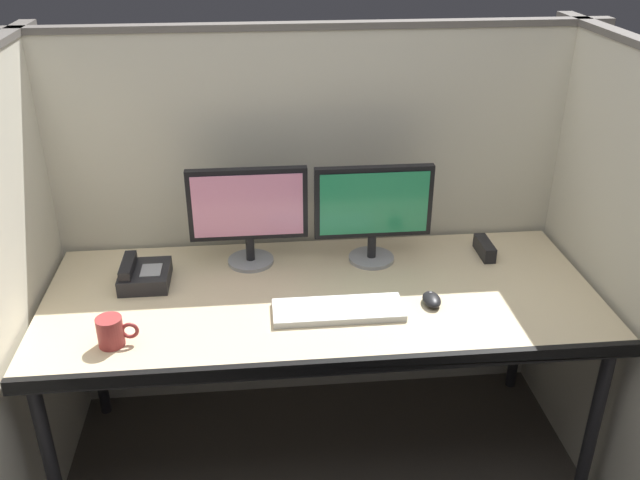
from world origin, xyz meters
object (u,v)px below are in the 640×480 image
(monitor_left, at_px, (248,210))
(monitor_right, at_px, (373,208))
(desk_phone, at_px, (143,275))
(keyboard_main, at_px, (338,310))
(red_stapler, at_px, (485,248))
(computer_mouse, at_px, (432,300))
(coffee_mug, at_px, (111,332))
(desk, at_px, (322,307))

(monitor_left, height_order, monitor_right, same)
(desk_phone, bearing_deg, keyboard_main, -21.30)
(keyboard_main, distance_m, red_stapler, 0.70)
(computer_mouse, bearing_deg, keyboard_main, -175.67)
(computer_mouse, height_order, coffee_mug, coffee_mug)
(monitor_right, height_order, red_stapler, monitor_right)
(desk, xyz_separation_m, monitor_left, (-0.24, 0.25, 0.27))
(computer_mouse, distance_m, red_stapler, 0.43)
(keyboard_main, bearing_deg, desk_phone, 158.70)
(desk, xyz_separation_m, computer_mouse, (0.36, -0.09, 0.07))
(keyboard_main, bearing_deg, computer_mouse, 4.33)
(desk, bearing_deg, monitor_right, 47.65)
(desk, xyz_separation_m, keyboard_main, (0.04, -0.12, 0.06))
(monitor_right, distance_m, keyboard_main, 0.44)
(keyboard_main, height_order, red_stapler, red_stapler)
(monitor_left, height_order, coffee_mug, monitor_left)
(desk, bearing_deg, keyboard_main, -70.28)
(computer_mouse, relative_size, red_stapler, 0.64)
(red_stapler, bearing_deg, desk, -160.33)
(monitor_left, distance_m, keyboard_main, 0.51)
(desk_phone, distance_m, red_stapler, 1.27)
(desk_phone, bearing_deg, monitor_left, 17.12)
(coffee_mug, bearing_deg, monitor_right, 27.68)
(keyboard_main, height_order, coffee_mug, coffee_mug)
(coffee_mug, relative_size, desk_phone, 0.66)
(monitor_right, height_order, desk_phone, monitor_right)
(desk, xyz_separation_m, desk_phone, (-0.62, 0.14, 0.08))
(computer_mouse, xyz_separation_m, red_stapler, (0.29, 0.33, 0.01))
(coffee_mug, relative_size, red_stapler, 0.84)
(keyboard_main, bearing_deg, desk, 109.72)
(keyboard_main, bearing_deg, red_stapler, 30.08)
(desk, relative_size, monitor_right, 4.42)
(monitor_left, height_order, red_stapler, monitor_left)
(monitor_right, bearing_deg, computer_mouse, -65.33)
(keyboard_main, distance_m, desk_phone, 0.71)
(desk, bearing_deg, computer_mouse, -14.68)
(desk, height_order, keyboard_main, keyboard_main)
(computer_mouse, bearing_deg, monitor_right, 114.67)
(computer_mouse, relative_size, desk_phone, 0.51)
(desk, relative_size, monitor_left, 4.42)
(desk, xyz_separation_m, monitor_right, (0.21, 0.23, 0.27))
(monitor_left, height_order, keyboard_main, monitor_left)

